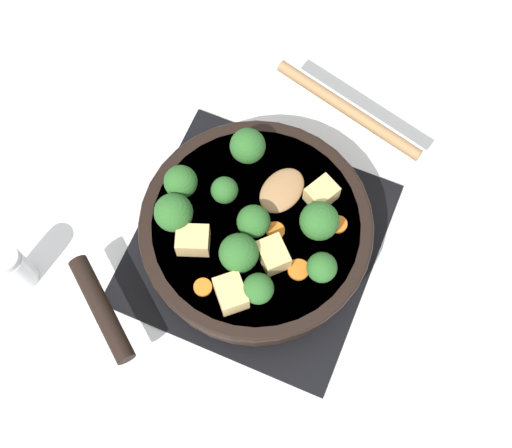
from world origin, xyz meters
name	(u,v)px	position (x,y,z in m)	size (l,w,h in m)	color
ground_plane	(256,244)	(0.00, 0.00, 0.00)	(2.40, 2.40, 0.00)	white
front_burner_grate	(256,241)	(0.00, 0.00, 0.01)	(0.31, 0.31, 0.03)	black
skillet_pan	(254,231)	(0.00, 0.00, 0.05)	(0.37, 0.34, 0.05)	black
wooden_spoon	(319,145)	(-0.13, 0.03, 0.08)	(0.21, 0.22, 0.02)	#A87A4C
tofu_cube_center_large	(322,194)	(-0.06, 0.06, 0.09)	(0.04, 0.03, 0.03)	#DBB770
tofu_cube_near_handle	(231,293)	(0.10, 0.01, 0.09)	(0.04, 0.03, 0.03)	#DBB770
tofu_cube_east_chunk	(193,240)	(0.05, -0.06, 0.09)	(0.04, 0.03, 0.03)	#DBB770
tofu_cube_west_chunk	(273,255)	(0.03, 0.04, 0.09)	(0.04, 0.03, 0.03)	#DBB770
broccoli_floret_near_spoon	(225,190)	(-0.02, -0.05, 0.10)	(0.03, 0.03, 0.04)	#709956
broccoli_floret_center_top	(181,182)	(-0.01, -0.10, 0.10)	(0.04, 0.04, 0.05)	#709956
broccoli_floret_east_rim	(322,268)	(0.03, 0.10, 0.10)	(0.04, 0.04, 0.04)	#709956
broccoli_floret_west_rim	(174,213)	(0.04, -0.09, 0.10)	(0.05, 0.05, 0.05)	#709956
broccoli_floret_north_edge	(241,254)	(0.05, 0.00, 0.10)	(0.05, 0.05, 0.05)	#709956
broccoli_floret_south_cluster	(254,222)	(0.01, 0.00, 0.10)	(0.04, 0.04, 0.05)	#709956
broccoli_floret_mid_floret	(258,289)	(0.08, 0.04, 0.10)	(0.04, 0.04, 0.04)	#709956
broccoli_floret_small_inner	(319,221)	(-0.02, 0.07, 0.10)	(0.05, 0.05, 0.05)	#709956
broccoli_floret_tall_stem	(248,146)	(-0.08, -0.05, 0.10)	(0.05, 0.05, 0.05)	#709956
carrot_slice_orange_thin	(299,270)	(0.04, 0.07, 0.08)	(0.03, 0.03, 0.01)	orange
carrot_slice_near_center	(274,233)	(0.00, 0.03, 0.08)	(0.02, 0.02, 0.01)	orange
carrot_slice_edge_slice	(203,287)	(0.10, -0.03, 0.08)	(0.02, 0.02, 0.01)	orange
carrot_slice_under_broccoli	(338,224)	(-0.04, 0.09, 0.08)	(0.02, 0.02, 0.01)	orange
salt_shaker	(16,268)	(0.16, -0.26, 0.04)	(0.04, 0.04, 0.09)	white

